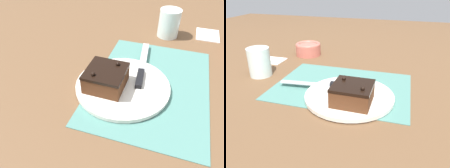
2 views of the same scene
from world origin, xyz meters
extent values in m
plane|color=brown|center=(0.00, 0.00, 0.00)|extent=(3.00, 3.00, 0.00)
cube|color=slate|center=(0.00, 0.00, 0.00)|extent=(0.46, 0.34, 0.00)
cylinder|color=white|center=(-0.05, 0.08, 0.01)|extent=(0.28, 0.28, 0.01)
cube|color=#512D19|center=(-0.07, 0.12, 0.04)|extent=(0.11, 0.11, 0.05)
cube|color=black|center=(-0.07, 0.12, 0.07)|extent=(0.11, 0.11, 0.01)
sphere|color=black|center=(-0.10, 0.15, 0.08)|extent=(0.01, 0.01, 0.01)
sphere|color=black|center=(-0.03, 0.10, 0.08)|extent=(0.01, 0.01, 0.01)
cube|color=black|center=(-0.01, 0.03, 0.02)|extent=(0.08, 0.03, 0.01)
cube|color=#B7BABF|center=(0.12, 0.05, 0.02)|extent=(0.18, 0.04, 0.00)
cylinder|color=silver|center=(0.33, -0.01, 0.05)|extent=(0.08, 0.08, 0.11)
cube|color=white|center=(0.38, -0.17, 0.00)|extent=(0.11, 0.09, 0.01)
camera|label=1|loc=(-0.52, -0.05, 0.43)|focal=35.00mm
camera|label=2|loc=(-0.19, 0.66, 0.34)|focal=35.00mm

